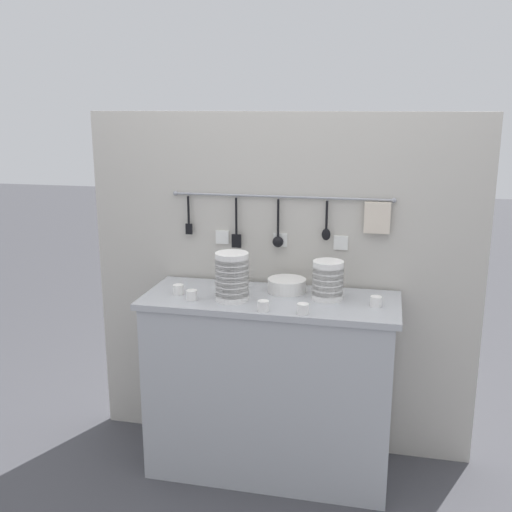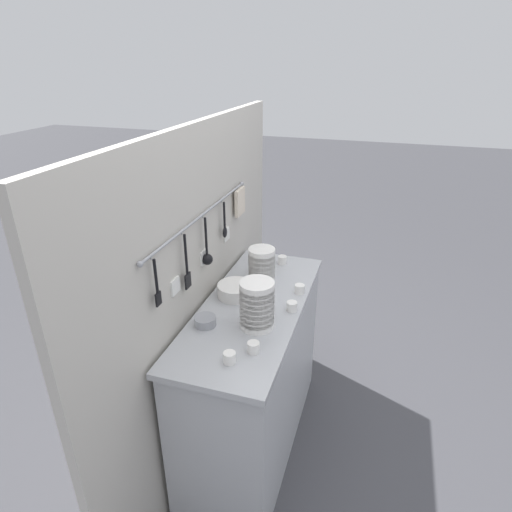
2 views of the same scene
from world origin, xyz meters
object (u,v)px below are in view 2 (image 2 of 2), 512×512
plate_stack (236,290)px  cup_edge_near (300,289)px  bowl_stack_short_front (257,305)px  cup_beside_plates (282,260)px  cup_centre (230,358)px  steel_mixing_bowl (205,321)px  bowl_stack_wide_centre (262,264)px  cup_front_left (253,347)px  cup_back_right (292,306)px

plate_stack → cup_edge_near: plate_stack is taller
bowl_stack_short_front → cup_beside_plates: 0.68m
cup_centre → plate_stack: bearing=17.2°
plate_stack → steel_mixing_bowl: 0.30m
plate_stack → cup_edge_near: (0.13, -0.31, -0.01)m
plate_stack → cup_centre: bearing=-162.8°
cup_centre → bowl_stack_wide_centre: bearing=6.4°
cup_edge_near → bowl_stack_short_front: bearing=160.9°
cup_front_left → cup_centre: bearing=142.2°
cup_back_right → bowl_stack_wide_centre: bearing=41.6°
plate_stack → cup_back_right: 0.31m
cup_back_right → cup_edge_near: bearing=0.0°
cup_centre → cup_beside_plates: 0.95m
plate_stack → cup_back_right: plate_stack is taller
plate_stack → steel_mixing_bowl: size_ratio=1.89×
cup_centre → cup_back_right: size_ratio=1.00×
cup_beside_plates → bowl_stack_wide_centre: bearing=165.4°
cup_front_left → plate_stack: bearing=28.8°
cup_centre → cup_beside_plates: size_ratio=1.00×
cup_front_left → steel_mixing_bowl: bearing=65.7°
cup_edge_near → cup_front_left: same height
plate_stack → cup_beside_plates: bearing=-17.3°
bowl_stack_wide_centre → plate_stack: (-0.21, 0.08, -0.06)m
bowl_stack_short_front → steel_mixing_bowl: bowl_stack_short_front is taller
bowl_stack_wide_centre → cup_beside_plates: bearing=-14.6°
bowl_stack_wide_centre → cup_back_right: bowl_stack_wide_centre is taller
cup_centre → cup_front_left: same height
plate_stack → cup_beside_plates: 0.46m
bowl_stack_short_front → cup_beside_plates: bearing=4.3°
cup_edge_near → cup_beside_plates: bearing=29.1°
bowl_stack_short_front → plate_stack: bowl_stack_short_front is taller
cup_beside_plates → cup_centre: bearing=-178.7°
cup_front_left → cup_beside_plates: bearing=6.2°
cup_edge_near → cup_back_right: same height
bowl_stack_short_front → cup_edge_near: size_ratio=4.43×
bowl_stack_wide_centre → plate_stack: bowl_stack_wide_centre is taller
bowl_stack_wide_centre → cup_front_left: 0.65m
bowl_stack_short_front → steel_mixing_bowl: bearing=105.3°
bowl_stack_short_front → cup_back_right: size_ratio=4.43×
steel_mixing_bowl → plate_stack: bearing=-8.5°
bowl_stack_wide_centre → cup_centre: (-0.72, -0.08, -0.07)m
cup_back_right → bowl_stack_short_front: bearing=145.1°
cup_centre → cup_beside_plates: same height
bowl_stack_wide_centre → cup_back_right: 0.36m
cup_front_left → cup_beside_plates: same height
cup_beside_plates → steel_mixing_bowl: bearing=166.1°
plate_stack → cup_edge_near: bearing=-68.0°
bowl_stack_short_front → cup_beside_plates: size_ratio=4.43×
cup_edge_near → cup_front_left: size_ratio=1.00×
bowl_stack_short_front → bowl_stack_wide_centre: bearing=14.1°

